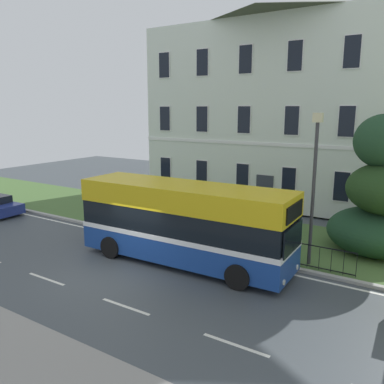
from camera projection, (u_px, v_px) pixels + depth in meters
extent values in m
cube|color=#3F464B|center=(118.00, 275.00, 15.52)|extent=(60.00, 56.00, 0.06)
cube|color=silver|center=(172.00, 247.00, 18.52)|extent=(54.00, 0.14, 0.01)
cube|color=silver|center=(46.00, 279.00, 15.08)|extent=(2.00, 0.12, 0.01)
cube|color=silver|center=(126.00, 307.00, 12.98)|extent=(2.00, 0.12, 0.01)
cube|color=silver|center=(235.00, 345.00, 10.87)|extent=(2.00, 0.12, 0.01)
cube|color=#9E9E99|center=(178.00, 243.00, 18.90)|extent=(57.00, 0.24, 0.12)
cube|color=#476833|center=(211.00, 227.00, 21.56)|extent=(57.00, 6.21, 0.12)
cube|color=silver|center=(295.00, 115.00, 28.08)|extent=(18.28, 10.38, 11.67)
pyramid|color=#484E3C|center=(301.00, 14.00, 26.72)|extent=(18.65, 10.59, 1.62)
cube|color=white|center=(266.00, 144.00, 24.13)|extent=(18.28, 0.06, 0.20)
cube|color=#2D333D|center=(264.00, 193.00, 24.74)|extent=(1.10, 0.06, 2.20)
cube|color=white|center=(166.00, 169.00, 28.58)|extent=(0.93, 0.04, 1.74)
cube|color=black|center=(166.00, 169.00, 28.56)|extent=(0.83, 0.03, 1.64)
cube|color=white|center=(202.00, 173.00, 26.97)|extent=(0.93, 0.04, 1.74)
cube|color=black|center=(202.00, 173.00, 26.95)|extent=(0.83, 0.03, 1.64)
cube|color=white|center=(242.00, 177.00, 25.36)|extent=(0.93, 0.04, 1.74)
cube|color=black|center=(242.00, 177.00, 25.35)|extent=(0.83, 0.03, 1.64)
cube|color=white|center=(289.00, 181.00, 23.76)|extent=(0.93, 0.04, 1.74)
cube|color=black|center=(289.00, 181.00, 23.74)|extent=(0.83, 0.03, 1.64)
cube|color=white|center=(342.00, 186.00, 22.15)|extent=(0.93, 0.04, 1.74)
cube|color=black|center=(341.00, 187.00, 22.14)|extent=(0.83, 0.03, 1.64)
cube|color=white|center=(165.00, 118.00, 27.84)|extent=(0.93, 0.04, 1.74)
cube|color=black|center=(165.00, 119.00, 27.82)|extent=(0.83, 0.03, 1.64)
cube|color=white|center=(202.00, 119.00, 26.23)|extent=(0.93, 0.04, 1.74)
cube|color=black|center=(202.00, 119.00, 26.21)|extent=(0.83, 0.03, 1.64)
cube|color=white|center=(244.00, 120.00, 24.63)|extent=(0.93, 0.04, 1.74)
cube|color=black|center=(244.00, 120.00, 24.61)|extent=(0.83, 0.03, 1.64)
cube|color=white|center=(292.00, 121.00, 23.02)|extent=(0.93, 0.04, 1.74)
cube|color=black|center=(292.00, 121.00, 23.00)|extent=(0.83, 0.03, 1.64)
cube|color=white|center=(347.00, 121.00, 21.41)|extent=(0.93, 0.04, 1.74)
cube|color=black|center=(347.00, 121.00, 21.40)|extent=(0.83, 0.03, 1.64)
cube|color=white|center=(164.00, 65.00, 27.10)|extent=(0.93, 0.04, 1.74)
cube|color=black|center=(164.00, 65.00, 27.08)|extent=(0.83, 0.03, 1.64)
cube|color=white|center=(202.00, 62.00, 25.49)|extent=(0.93, 0.04, 1.74)
cube|color=black|center=(202.00, 62.00, 25.48)|extent=(0.83, 0.03, 1.64)
cube|color=white|center=(246.00, 59.00, 23.89)|extent=(0.93, 0.04, 1.74)
cube|color=black|center=(245.00, 59.00, 23.87)|extent=(0.83, 0.03, 1.64)
cube|color=white|center=(295.00, 56.00, 22.28)|extent=(0.93, 0.04, 1.74)
cube|color=black|center=(295.00, 56.00, 22.27)|extent=(0.83, 0.03, 1.64)
cube|color=white|center=(352.00, 52.00, 20.68)|extent=(0.93, 0.04, 1.74)
cube|color=black|center=(352.00, 52.00, 20.66)|extent=(0.83, 0.03, 1.64)
cube|color=black|center=(199.00, 225.00, 18.38)|extent=(13.82, 0.04, 0.04)
cube|color=black|center=(199.00, 243.00, 18.56)|extent=(13.82, 0.04, 0.04)
cylinder|color=black|center=(94.00, 214.00, 22.12)|extent=(0.02, 0.02, 0.95)
cylinder|color=black|center=(100.00, 215.00, 21.87)|extent=(0.02, 0.02, 0.95)
cylinder|color=black|center=(106.00, 216.00, 21.63)|extent=(0.02, 0.02, 0.95)
cylinder|color=black|center=(112.00, 218.00, 21.39)|extent=(0.02, 0.02, 0.95)
cylinder|color=black|center=(119.00, 219.00, 21.15)|extent=(0.02, 0.02, 0.95)
cylinder|color=black|center=(125.00, 220.00, 20.90)|extent=(0.02, 0.02, 0.95)
cylinder|color=black|center=(132.00, 221.00, 20.66)|extent=(0.02, 0.02, 0.95)
cylinder|color=black|center=(139.00, 223.00, 20.42)|extent=(0.02, 0.02, 0.95)
cylinder|color=black|center=(145.00, 224.00, 20.17)|extent=(0.02, 0.02, 0.95)
cylinder|color=black|center=(153.00, 226.00, 19.93)|extent=(0.02, 0.02, 0.95)
cylinder|color=black|center=(160.00, 227.00, 19.69)|extent=(0.02, 0.02, 0.95)
cylinder|color=black|center=(167.00, 228.00, 19.45)|extent=(0.02, 0.02, 0.95)
cylinder|color=black|center=(175.00, 230.00, 19.20)|extent=(0.02, 0.02, 0.95)
cylinder|color=black|center=(183.00, 232.00, 18.96)|extent=(0.02, 0.02, 0.95)
cylinder|color=black|center=(191.00, 233.00, 18.72)|extent=(0.02, 0.02, 0.95)
cylinder|color=black|center=(199.00, 235.00, 18.48)|extent=(0.02, 0.02, 0.95)
cylinder|color=black|center=(208.00, 236.00, 18.23)|extent=(0.02, 0.02, 0.95)
cylinder|color=black|center=(217.00, 238.00, 17.99)|extent=(0.02, 0.02, 0.95)
cylinder|color=black|center=(226.00, 240.00, 17.75)|extent=(0.02, 0.02, 0.95)
cylinder|color=black|center=(235.00, 242.00, 17.51)|extent=(0.02, 0.02, 0.95)
cylinder|color=black|center=(244.00, 244.00, 17.26)|extent=(0.02, 0.02, 0.95)
cylinder|color=black|center=(254.00, 246.00, 17.02)|extent=(0.02, 0.02, 0.95)
cylinder|color=black|center=(264.00, 247.00, 16.78)|extent=(0.02, 0.02, 0.95)
cylinder|color=black|center=(275.00, 250.00, 16.53)|extent=(0.02, 0.02, 0.95)
cylinder|color=black|center=(285.00, 252.00, 16.29)|extent=(0.02, 0.02, 0.95)
cylinder|color=black|center=(296.00, 254.00, 16.05)|extent=(0.02, 0.02, 0.95)
cylinder|color=black|center=(308.00, 256.00, 15.81)|extent=(0.02, 0.02, 0.95)
cylinder|color=black|center=(319.00, 258.00, 15.56)|extent=(0.02, 0.02, 0.95)
cylinder|color=black|center=(331.00, 261.00, 15.32)|extent=(0.02, 0.02, 0.95)
cylinder|color=black|center=(344.00, 263.00, 15.08)|extent=(0.02, 0.02, 0.95)
cylinder|color=black|center=(357.00, 266.00, 14.84)|extent=(0.02, 0.02, 0.95)
cylinder|color=#423328|center=(377.00, 237.00, 17.67)|extent=(0.44, 0.44, 1.24)
ellipsoid|color=#1C3D25|center=(377.00, 231.00, 17.67)|extent=(4.28, 4.28, 2.13)
ellipsoid|color=#1F4026|center=(384.00, 141.00, 16.72)|extent=(2.48, 2.48, 2.30)
cube|color=navy|center=(184.00, 244.00, 16.56)|extent=(9.17, 2.69, 1.11)
cube|color=white|center=(184.00, 232.00, 16.45)|extent=(9.19, 2.72, 0.20)
cube|color=black|center=(184.00, 219.00, 16.34)|extent=(9.09, 2.65, 1.05)
cube|color=gold|center=(184.00, 196.00, 16.14)|extent=(9.17, 2.69, 0.92)
cube|color=black|center=(293.00, 239.00, 14.05)|extent=(0.12, 2.05, 0.96)
cube|color=black|center=(294.00, 212.00, 13.84)|extent=(0.11, 1.76, 0.59)
cylinder|color=silver|center=(297.00, 267.00, 14.98)|extent=(0.05, 0.20, 0.20)
cylinder|color=silver|center=(284.00, 282.00, 13.67)|extent=(0.05, 0.20, 0.20)
cylinder|color=black|center=(262.00, 256.00, 16.10)|extent=(0.97, 0.33, 0.96)
cylinder|color=black|center=(238.00, 277.00, 14.13)|extent=(0.97, 0.33, 0.96)
cylinder|color=black|center=(144.00, 233.00, 19.12)|extent=(0.97, 0.33, 0.96)
cylinder|color=black|center=(111.00, 247.00, 17.16)|extent=(0.97, 0.33, 0.96)
cylinder|color=black|center=(18.00, 209.00, 24.38)|extent=(0.61, 0.20, 0.60)
cylinder|color=#333338|center=(313.00, 196.00, 15.68)|extent=(0.14, 0.14, 5.72)
cube|color=beige|center=(318.00, 118.00, 15.05)|extent=(0.36, 0.24, 0.36)
cylinder|color=black|center=(211.00, 233.00, 18.70)|extent=(0.56, 0.56, 0.96)
ellipsoid|color=black|center=(211.00, 221.00, 18.58)|extent=(0.57, 0.57, 0.20)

